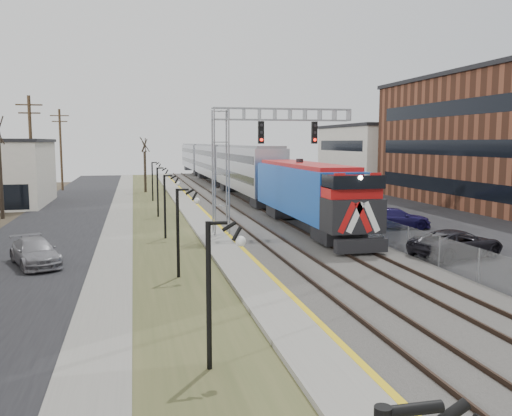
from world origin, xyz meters
name	(u,v)px	position (x,y,z in m)	size (l,w,h in m)	color
street_west	(54,226)	(-11.50, 35.00, 0.02)	(7.00, 120.00, 0.04)	black
sidewalk	(119,224)	(-7.00, 35.00, 0.04)	(2.00, 120.00, 0.08)	gray
grass_median	(160,222)	(-4.00, 35.00, 0.03)	(4.00, 120.00, 0.06)	#444C28
platform	(200,220)	(-1.00, 35.00, 0.12)	(2.00, 120.00, 0.24)	gray
ballast_bed	(264,218)	(4.00, 35.00, 0.10)	(8.00, 120.00, 0.20)	#595651
parking_lot	(405,215)	(16.00, 35.00, 0.02)	(16.00, 120.00, 0.04)	black
platform_edge	(212,218)	(-0.12, 35.00, 0.24)	(0.24, 120.00, 0.01)	gold
track_near	(239,217)	(2.00, 35.00, 0.28)	(1.58, 120.00, 0.15)	#2D2119
track_far	(283,215)	(5.50, 35.00, 0.28)	(1.58, 120.00, 0.15)	#2D2119
train	(222,166)	(5.50, 64.35, 2.92)	(3.00, 85.85, 5.33)	#164DB3
signal_gantry	(247,149)	(1.22, 27.99, 5.59)	(9.00, 1.07, 8.15)	gray
lampposts	(177,233)	(-4.00, 18.29, 2.00)	(0.14, 62.14, 4.00)	black
fence	(315,208)	(8.20, 35.00, 0.80)	(0.04, 120.00, 1.60)	gray
bare_trees	(44,185)	(-12.66, 38.91, 2.70)	(12.30, 42.30, 5.95)	#382D23
car_lot_c	(457,244)	(10.47, 19.08, 0.73)	(2.41, 5.23, 1.45)	black
car_lot_d	(395,219)	(11.88, 28.61, 0.70)	(1.97, 4.84, 1.40)	#1E1854
car_lot_e	(373,215)	(10.80, 29.99, 0.82)	(1.94, 4.83, 1.64)	slate
car_lot_f	(354,208)	(11.52, 35.10, 0.71)	(1.50, 4.31, 1.42)	#0B381A
car_street_b	(35,253)	(-10.62, 22.00, 0.64)	(1.80, 4.43, 1.29)	gray
car_lot_g	(332,197)	(12.90, 43.58, 0.69)	(1.92, 4.73, 1.37)	#1E1752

